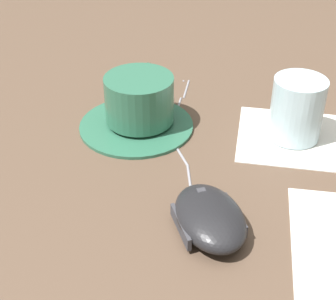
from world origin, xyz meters
The scene contains 7 objects.
ground_plane centered at (0.00, 0.00, 0.00)m, with size 3.00×3.00×0.00m, color brown.
saucer centered at (0.08, -0.11, 0.00)m, with size 0.15×0.15×0.01m, color #2D664C.
coffee_cup centered at (0.08, -0.12, 0.04)m, with size 0.09×0.12×0.06m.
computer_mouse centered at (0.03, 0.09, 0.02)m, with size 0.08×0.11×0.03m.
mouse_cable centered at (0.03, -0.10, 0.00)m, with size 0.05×0.27×0.00m.
napkin_under_glass centered at (-0.11, -0.06, 0.00)m, with size 0.13×0.13×0.00m, color silver.
drinking_glass centered at (-0.11, -0.06, 0.04)m, with size 0.07×0.07×0.08m, color silver.
Camera 1 is at (0.12, 0.46, 0.36)m, focal length 55.00 mm.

